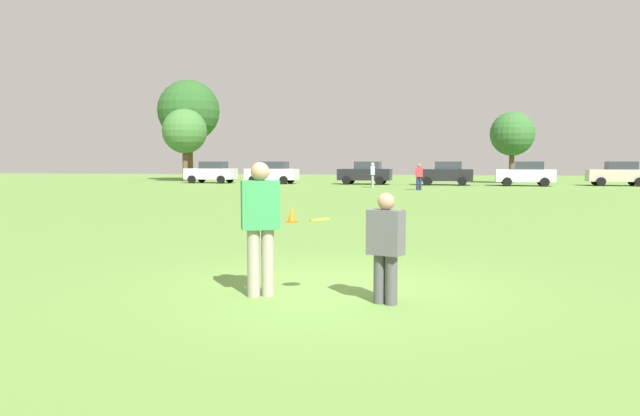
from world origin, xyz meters
name	(u,v)px	position (x,y,z in m)	size (l,w,h in m)	color
ground_plane	(332,289)	(0.00, 0.00, 0.00)	(151.42, 151.42, 0.00)	#608C3D
player_thrower	(260,221)	(-0.86, -0.63, 1.01)	(0.57, 0.45, 1.80)	gray
player_defender	(386,243)	(0.82, -0.76, 0.79)	(0.50, 0.39, 1.41)	#4C4C51
frisbee	(320,220)	(-0.07, -0.56, 1.04)	(0.27, 0.27, 0.07)	yellow
traffic_cone	(292,215)	(-2.76, 9.15, 0.23)	(0.32, 0.32, 0.48)	#D8590C
parked_car_near_left	(211,172)	(-17.18, 40.40, 0.92)	(4.28, 2.36, 1.82)	silver
parked_car_mid_left	(272,172)	(-11.71, 39.88, 0.92)	(4.28, 2.36, 1.82)	silver
parked_car_center	(365,173)	(-4.05, 39.94, 0.92)	(4.28, 2.36, 1.82)	black
parked_car_mid_right	(446,173)	(2.22, 39.43, 0.92)	(4.28, 2.36, 1.82)	black
parked_car_near_right	(526,174)	(8.02, 38.83, 0.92)	(4.28, 2.36, 1.82)	silver
parked_car_far_right	(618,174)	(14.85, 40.37, 0.92)	(4.28, 2.36, 1.82)	#B7AD99
bystander_sideline_watcher	(373,173)	(-2.86, 33.84, 0.99)	(0.33, 0.51, 1.75)	gray
bystander_far_jogger	(419,175)	(0.41, 30.59, 0.94)	(0.47, 0.29, 1.67)	#1E234C
tree_west_oak	(189,111)	(-22.34, 48.00, 6.72)	(6.01, 6.01, 9.77)	brown
tree_west_maple	(185,131)	(-21.33, 44.58, 4.59)	(4.11, 4.11, 6.68)	brown
tree_center_elm	(512,134)	(7.68, 44.55, 4.10)	(3.67, 3.67, 5.96)	brown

